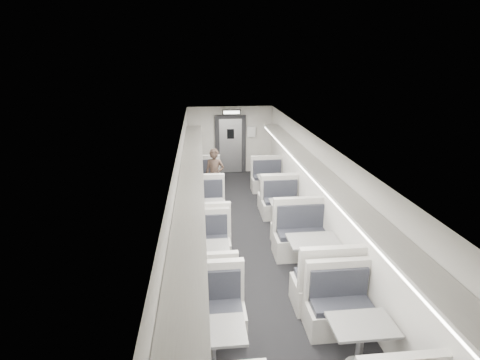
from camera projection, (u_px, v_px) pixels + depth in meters
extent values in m
cube|color=black|center=(253.00, 255.00, 8.19)|extent=(3.00, 12.00, 0.12)
cube|color=white|center=(255.00, 143.00, 7.39)|extent=(3.00, 12.00, 0.12)
cube|color=#B2B0A7|center=(230.00, 140.00, 13.50)|extent=(3.00, 0.12, 2.40)
cube|color=#B2B0A7|center=(178.00, 205.00, 7.64)|extent=(0.12, 12.00, 2.40)
cube|color=#B2B0A7|center=(326.00, 199.00, 7.95)|extent=(0.12, 12.00, 2.40)
cube|color=#BBB9AF|center=(205.00, 203.00, 10.34)|extent=(1.04, 0.58, 0.44)
cube|color=#21252C|center=(205.00, 194.00, 10.28)|extent=(0.92, 0.46, 0.10)
cube|color=#BBB9AF|center=(204.00, 186.00, 9.96)|extent=(1.04, 0.12, 0.69)
cube|color=#BBB9AF|center=(204.00, 185.00, 11.78)|extent=(1.04, 0.58, 0.44)
cube|color=#21252C|center=(204.00, 177.00, 11.66)|extent=(0.92, 0.46, 0.10)
cube|color=#BBB9AF|center=(203.00, 166.00, 11.80)|extent=(1.04, 0.12, 0.69)
cylinder|color=silver|center=(204.00, 190.00, 11.02)|extent=(0.10, 0.10, 0.68)
cylinder|color=silver|center=(205.00, 200.00, 11.12)|extent=(0.35, 0.35, 0.03)
cube|color=slate|center=(204.00, 178.00, 10.90)|extent=(0.86, 0.59, 0.04)
cube|color=#BBB9AF|center=(207.00, 238.00, 8.38)|extent=(1.06, 0.59, 0.45)
cube|color=#21252C|center=(206.00, 226.00, 8.32)|extent=(0.94, 0.47, 0.10)
cube|color=#BBB9AF|center=(206.00, 218.00, 7.99)|extent=(1.06, 0.12, 0.70)
cube|color=#BBB9AF|center=(205.00, 210.00, 9.85)|extent=(1.06, 0.59, 0.45)
cube|color=#21252C|center=(205.00, 201.00, 9.73)|extent=(0.94, 0.47, 0.10)
cube|color=#BBB9AF|center=(205.00, 187.00, 9.87)|extent=(1.06, 0.12, 0.70)
cylinder|color=silver|center=(206.00, 218.00, 9.08)|extent=(0.10, 0.10, 0.69)
cylinder|color=silver|center=(206.00, 231.00, 9.18)|extent=(0.36, 0.36, 0.03)
cube|color=slate|center=(205.00, 204.00, 8.95)|extent=(0.88, 0.60, 0.04)
cube|color=#BBB9AF|center=(209.00, 291.00, 6.51)|extent=(0.99, 0.55, 0.42)
cube|color=#21252C|center=(209.00, 278.00, 6.46)|extent=(0.88, 0.44, 0.09)
cube|color=#BBB9AF|center=(209.00, 271.00, 6.15)|extent=(0.99, 0.11, 0.65)
cube|color=#BBB9AF|center=(207.00, 250.00, 7.88)|extent=(0.99, 0.55, 0.42)
cube|color=#21252C|center=(207.00, 240.00, 7.77)|extent=(0.88, 0.44, 0.09)
cube|color=#BBB9AF|center=(206.00, 223.00, 7.90)|extent=(0.99, 0.11, 0.65)
cylinder|color=silver|center=(208.00, 264.00, 7.16)|extent=(0.09, 0.09, 0.64)
cylinder|color=silver|center=(208.00, 277.00, 7.26)|extent=(0.34, 0.34, 0.03)
cube|color=slate|center=(207.00, 247.00, 7.05)|extent=(0.82, 0.56, 0.04)
cube|color=#BBB9AF|center=(211.00, 322.00, 5.72)|extent=(1.08, 0.60, 0.46)
cube|color=#21252C|center=(210.00, 308.00, 5.61)|extent=(0.95, 0.48, 0.10)
cube|color=#BBB9AF|center=(209.00, 281.00, 5.74)|extent=(1.08, 0.12, 0.71)
cylinder|color=silver|center=(212.00, 355.00, 4.94)|extent=(0.10, 0.10, 0.70)
cube|color=slate|center=(212.00, 331.00, 4.82)|extent=(0.89, 0.61, 0.04)
cube|color=#BBB9AF|center=(277.00, 202.00, 10.46)|extent=(1.01, 0.56, 0.43)
cube|color=#21252C|center=(277.00, 192.00, 10.41)|extent=(0.90, 0.45, 0.10)
cube|color=#BBB9AF|center=(279.00, 186.00, 10.10)|extent=(1.01, 0.11, 0.67)
cube|color=#BBB9AF|center=(267.00, 184.00, 11.86)|extent=(1.01, 0.56, 0.43)
cube|color=#21252C|center=(268.00, 177.00, 11.75)|extent=(0.90, 0.45, 0.10)
cube|color=#BBB9AF|center=(267.00, 166.00, 11.88)|extent=(1.01, 0.11, 0.67)
cylinder|color=silver|center=(272.00, 189.00, 11.13)|extent=(0.10, 0.10, 0.66)
cylinder|color=silver|center=(272.00, 199.00, 11.23)|extent=(0.34, 0.34, 0.03)
cube|color=slate|center=(272.00, 177.00, 11.01)|extent=(0.84, 0.57, 0.04)
cube|color=#BBB9AF|center=(294.00, 234.00, 8.55)|extent=(1.02, 0.57, 0.43)
cube|color=#21252C|center=(295.00, 223.00, 8.49)|extent=(0.90, 0.45, 0.10)
cube|color=#BBB9AF|center=(298.00, 216.00, 8.18)|extent=(1.02, 0.12, 0.67)
cube|color=#BBB9AF|center=(281.00, 209.00, 9.96)|extent=(1.02, 0.57, 0.43)
cube|color=#21252C|center=(281.00, 200.00, 9.85)|extent=(0.90, 0.45, 0.10)
cube|color=#BBB9AF|center=(280.00, 187.00, 9.98)|extent=(1.02, 0.12, 0.67)
cylinder|color=silver|center=(287.00, 217.00, 9.21)|extent=(0.10, 0.10, 0.66)
cylinder|color=silver|center=(287.00, 228.00, 9.32)|extent=(0.35, 0.35, 0.03)
cube|color=slate|center=(288.00, 203.00, 9.10)|extent=(0.84, 0.58, 0.04)
cube|color=#BBB9AF|center=(326.00, 292.00, 6.42)|extent=(1.15, 0.64, 0.49)
cube|color=#21252C|center=(327.00, 276.00, 6.35)|extent=(1.02, 0.51, 0.11)
cube|color=#BBB9AF|center=(334.00, 268.00, 6.00)|extent=(1.15, 0.13, 0.76)
cube|color=#BBB9AF|center=(301.00, 245.00, 8.01)|extent=(1.15, 0.64, 0.49)
cube|color=#21252C|center=(302.00, 233.00, 7.89)|extent=(1.02, 0.51, 0.11)
cube|color=#BBB9AF|center=(299.00, 214.00, 8.03)|extent=(1.15, 0.13, 0.76)
cylinder|color=silver|center=(312.00, 260.00, 7.17)|extent=(0.11, 0.11, 0.75)
cylinder|color=silver|center=(311.00, 276.00, 7.29)|extent=(0.39, 0.39, 0.03)
cube|color=slate|center=(314.00, 241.00, 7.04)|extent=(0.95, 0.65, 0.04)
cube|color=#BBB9AF|center=(339.00, 318.00, 5.84)|extent=(1.04, 0.58, 0.44)
cube|color=#21252C|center=(341.00, 304.00, 5.73)|extent=(0.92, 0.46, 0.10)
cube|color=#BBB9AF|center=(337.00, 279.00, 5.86)|extent=(1.04, 0.12, 0.68)
cylinder|color=silver|center=(360.00, 348.00, 5.09)|extent=(0.10, 0.10, 0.68)
cube|color=slate|center=(362.00, 325.00, 4.97)|extent=(0.86, 0.59, 0.04)
imported|color=black|center=(215.00, 175.00, 10.85)|extent=(0.65, 0.51, 1.58)
cube|color=black|center=(186.00, 156.00, 10.80)|extent=(0.02, 1.18, 0.84)
cube|color=black|center=(184.00, 180.00, 8.73)|extent=(0.02, 1.18, 0.84)
cube|color=black|center=(179.00, 219.00, 6.65)|extent=(0.02, 1.18, 0.84)
cube|color=black|center=(170.00, 293.00, 4.58)|extent=(0.02, 1.18, 0.84)
cube|color=#BBB9AF|center=(191.00, 176.00, 7.15)|extent=(0.46, 10.40, 0.05)
cube|color=white|center=(202.00, 178.00, 7.19)|extent=(0.05, 10.20, 0.04)
cube|color=#BBB9AF|center=(319.00, 172.00, 7.41)|extent=(0.46, 10.40, 0.05)
cube|color=white|center=(309.00, 174.00, 7.40)|extent=(0.05, 10.20, 0.04)
cube|color=black|center=(230.00, 144.00, 13.44)|extent=(1.10, 0.10, 2.10)
cube|color=silver|center=(231.00, 146.00, 13.43)|extent=(0.80, 0.05, 1.95)
cube|color=black|center=(231.00, 134.00, 13.25)|extent=(0.25, 0.02, 0.35)
cube|color=black|center=(231.00, 112.00, 12.58)|extent=(0.62, 0.10, 0.16)
cube|color=silver|center=(232.00, 112.00, 12.53)|extent=(0.54, 0.02, 0.10)
cube|color=silver|center=(251.00, 132.00, 13.35)|extent=(0.32, 0.02, 0.40)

